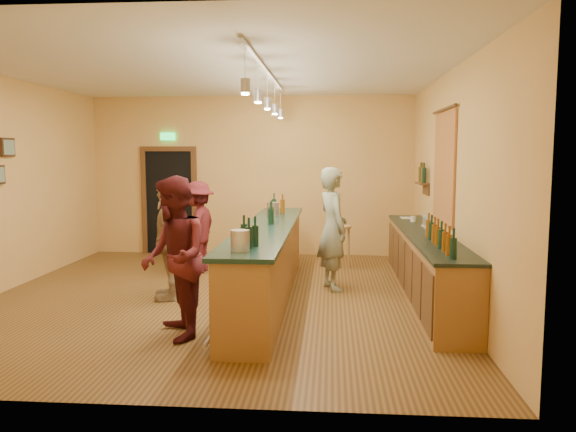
# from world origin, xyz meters

# --- Properties ---
(floor) EXTENTS (7.00, 7.00, 0.00)m
(floor) POSITION_xyz_m (0.00, 0.00, 0.00)
(floor) COLOR #513017
(floor) RESTS_ON ground
(ceiling) EXTENTS (6.50, 7.00, 0.02)m
(ceiling) POSITION_xyz_m (0.00, 0.00, 3.20)
(ceiling) COLOR silver
(ceiling) RESTS_ON wall_back
(wall_back) EXTENTS (6.50, 0.02, 3.20)m
(wall_back) POSITION_xyz_m (0.00, 3.50, 1.60)
(wall_back) COLOR tan
(wall_back) RESTS_ON floor
(wall_front) EXTENTS (6.50, 0.02, 3.20)m
(wall_front) POSITION_xyz_m (0.00, -3.50, 1.60)
(wall_front) COLOR tan
(wall_front) RESTS_ON floor
(wall_right) EXTENTS (0.02, 7.00, 3.20)m
(wall_right) POSITION_xyz_m (3.25, 0.00, 1.60)
(wall_right) COLOR tan
(wall_right) RESTS_ON floor
(doorway) EXTENTS (1.15, 0.09, 2.48)m
(doorway) POSITION_xyz_m (-1.70, 3.47, 1.13)
(doorway) COLOR black
(doorway) RESTS_ON wall_back
(tapestry) EXTENTS (0.03, 1.40, 1.60)m
(tapestry) POSITION_xyz_m (3.23, 0.40, 1.85)
(tapestry) COLOR maroon
(tapestry) RESTS_ON wall_right
(bottle_shelf) EXTENTS (0.17, 0.55, 0.54)m
(bottle_shelf) POSITION_xyz_m (3.17, 1.90, 1.67)
(bottle_shelf) COLOR #512F18
(bottle_shelf) RESTS_ON wall_right
(back_counter) EXTENTS (0.60, 4.55, 1.27)m
(back_counter) POSITION_xyz_m (2.97, 0.18, 0.49)
(back_counter) COLOR brown
(back_counter) RESTS_ON floor
(tasting_bar) EXTENTS (0.73, 5.10, 1.38)m
(tasting_bar) POSITION_xyz_m (0.73, -0.00, 0.61)
(tasting_bar) COLOR brown
(tasting_bar) RESTS_ON floor
(pendant_track) EXTENTS (0.11, 4.60, 0.50)m
(pendant_track) POSITION_xyz_m (0.73, -0.00, 2.98)
(pendant_track) COLOR silver
(pendant_track) RESTS_ON ceiling
(bartender) EXTENTS (0.66, 0.79, 1.85)m
(bartender) POSITION_xyz_m (1.65, 0.62, 0.93)
(bartender) COLOR gray
(bartender) RESTS_ON floor
(customer_a) EXTENTS (0.98, 1.08, 1.82)m
(customer_a) POSITION_xyz_m (-0.11, -1.81, 0.91)
(customer_a) COLOR #59191E
(customer_a) RESTS_ON floor
(customer_b) EXTENTS (0.62, 1.05, 1.68)m
(customer_b) POSITION_xyz_m (-0.67, -0.14, 0.84)
(customer_b) COLOR #997A51
(customer_b) RESTS_ON floor
(customer_c) EXTENTS (0.73, 1.10, 1.59)m
(customer_c) POSITION_xyz_m (-0.68, 1.67, 0.79)
(customer_c) COLOR #59191E
(customer_c) RESTS_ON floor
(bar_stool) EXTENTS (0.37, 0.37, 0.77)m
(bar_stool) POSITION_xyz_m (1.80, 2.20, 0.63)
(bar_stool) COLOR #A27549
(bar_stool) RESTS_ON floor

